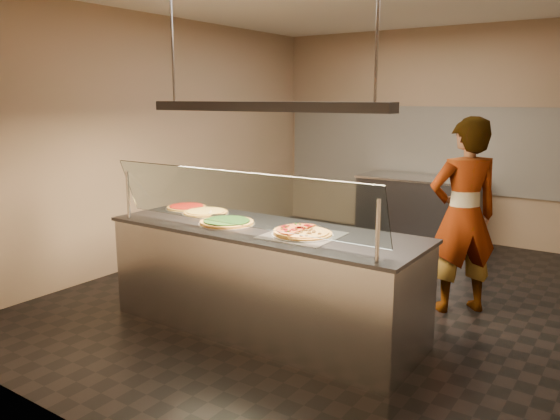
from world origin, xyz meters
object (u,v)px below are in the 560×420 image
Objects in this scene: half_pizza_pepperoni at (291,230)px; half_pizza_sausage at (314,234)px; pizza_spinach at (227,222)px; perforated_tray at (303,235)px; pizza_cheese at (206,212)px; pizza_spatula at (214,214)px; worker at (463,216)px; sneeze_guard at (238,200)px; heat_lamp_housing at (262,107)px; prep_table at (419,209)px; serving_counter at (263,279)px; pizza_tomato at (187,207)px.

half_pizza_pepperoni is 1.00× the size of half_pizza_sausage.
half_pizza_sausage reaches higher than pizza_spinach.
pizza_spinach reaches higher than perforated_tray.
half_pizza_pepperoni reaches higher than pizza_cheese.
pizza_spatula is at bearing 172.98° from half_pizza_sausage.
pizza_cheese is at bearing -11.64° from worker.
pizza_spinach is 0.50m from pizza_cheese.
sneeze_guard is at bearing 10.99° from worker.
prep_table is at bearing 89.44° from heat_lamp_housing.
sneeze_guard is at bearing -90.51° from prep_table.
worker reaches higher than prep_table.
perforated_tray reaches higher than serving_counter.
pizza_spatula is 2.34m from worker.
worker reaches higher than pizza_tomato.
pizza_tomato is (-0.33, 0.08, -0.00)m from pizza_cheese.
sneeze_guard reaches higher than perforated_tray.
half_pizza_pepperoni reaches higher than pizza_spinach.
half_pizza_sausage is at bearing -9.82° from pizza_tomato.
pizza_spatula is 0.15× the size of worker.
half_pizza_pepperoni is 1.77m from worker.
serving_counter is 0.64m from perforated_tray.
heat_lamp_housing is (0.64, -0.09, 0.99)m from pizza_spatula.
perforated_tray is 0.31× the size of worker.
half_pizza_pepperoni is 0.28× the size of prep_table.
half_pizza_sausage is 1.06× the size of pizza_cheese.
perforated_tray is 1.58m from pizza_tomato.
sneeze_guard reaches higher than pizza_cheese.
pizza_spinach is 1.06m from heat_lamp_housing.
pizza_cheese is (-0.79, 0.16, 0.48)m from serving_counter.
worker reaches higher than perforated_tray.
pizza_spatula is at bearing 171.55° from serving_counter.
serving_counter is 6.77× the size of pizza_tomato.
worker is at bearing -61.18° from prep_table.
pizza_spinach is (-0.89, -0.02, -0.01)m from half_pizza_sausage.
pizza_tomato is 2.69m from worker.
pizza_spinach is 0.34m from pizza_spatula.
pizza_spinach is at bearing -178.47° from perforated_tray.
pizza_spatula is at bearing 150.94° from pizza_spinach.
perforated_tray is 1.24m from pizza_cheese.
pizza_spatula reaches higher than pizza_spinach.
prep_table is (-0.28, 3.75, -0.50)m from half_pizza_pepperoni.
sneeze_guard is at bearing -145.47° from perforated_tray.
serving_counter is 0.73m from half_pizza_sausage.
half_pizza_pepperoni is (0.32, -0.05, 0.50)m from serving_counter.
pizza_spinach reaches higher than pizza_cheese.
half_pizza_pepperoni reaches higher than perforated_tray.
heat_lamp_housing reaches higher than pizza_tomato.
perforated_tray is 0.77m from pizza_spinach.
serving_counter is 0.83m from sneeze_guard.
pizza_spatula is at bearing -100.61° from prep_table.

